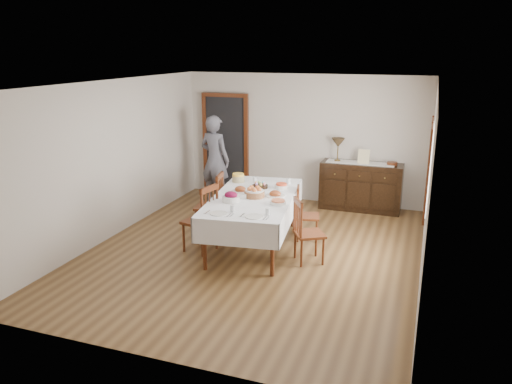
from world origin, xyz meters
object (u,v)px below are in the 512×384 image
(chair_left_far, at_px, (212,203))
(table_lamp, at_px, (338,143))
(dining_table, at_px, (254,202))
(chair_right_near, at_px, (306,231))
(chair_left_near, at_px, (202,218))
(person, at_px, (215,157))
(sideboard, at_px, (361,186))
(chair_right_far, at_px, (305,213))

(chair_left_far, xyz_separation_m, table_lamp, (1.73, 2.19, 0.76))
(dining_table, xyz_separation_m, chair_right_near, (0.94, -0.34, -0.24))
(chair_left_near, xyz_separation_m, person, (-0.86, 2.43, 0.42))
(sideboard, bearing_deg, chair_right_far, -108.39)
(chair_left_near, height_order, chair_right_far, chair_left_near)
(chair_right_far, distance_m, sideboard, 2.04)
(sideboard, xyz_separation_m, person, (-2.88, -0.53, 0.49))
(chair_right_far, height_order, table_lamp, table_lamp)
(chair_right_near, bearing_deg, chair_left_far, 39.34)
(chair_right_near, relative_size, sideboard, 0.63)
(chair_right_far, relative_size, table_lamp, 1.96)
(chair_left_far, height_order, person, person)
(chair_left_near, height_order, table_lamp, table_lamp)
(chair_right_near, xyz_separation_m, sideboard, (0.40, 2.83, -0.03))
(chair_left_near, bearing_deg, sideboard, 158.03)
(chair_left_far, xyz_separation_m, chair_right_near, (1.81, -0.65, -0.04))
(chair_left_near, relative_size, chair_right_far, 1.20)
(dining_table, bearing_deg, sideboard, 54.28)
(chair_left_near, bearing_deg, chair_left_far, -153.90)
(chair_left_far, distance_m, chair_right_far, 1.59)
(chair_left_near, height_order, chair_right_near, chair_left_near)
(sideboard, distance_m, table_lamp, 0.96)
(chair_left_near, xyz_separation_m, chair_left_far, (-0.19, 0.78, -0.01))
(dining_table, relative_size, chair_right_near, 2.62)
(chair_left_near, bearing_deg, table_lamp, 165.08)
(chair_right_near, relative_size, table_lamp, 2.14)
(chair_right_far, bearing_deg, chair_left_near, 113.80)
(chair_left_near, bearing_deg, dining_table, 137.34)
(chair_right_near, distance_m, person, 3.41)
(dining_table, bearing_deg, person, 120.78)
(dining_table, height_order, person, person)
(dining_table, xyz_separation_m, table_lamp, (0.86, 2.51, 0.55))
(dining_table, bearing_deg, chair_left_near, -152.33)
(chair_right_far, xyz_separation_m, sideboard, (0.64, 1.93, 0.01))
(chair_right_near, height_order, chair_right_far, chair_right_near)
(person, distance_m, table_lamp, 2.48)
(dining_table, xyz_separation_m, chair_left_near, (-0.68, -0.47, -0.19))
(person, bearing_deg, dining_table, 140.36)
(chair_left_far, bearing_deg, table_lamp, 131.88)
(chair_left_near, bearing_deg, chair_right_far, 139.10)
(chair_right_near, relative_size, person, 0.51)
(chair_left_far, bearing_deg, dining_table, 60.32)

